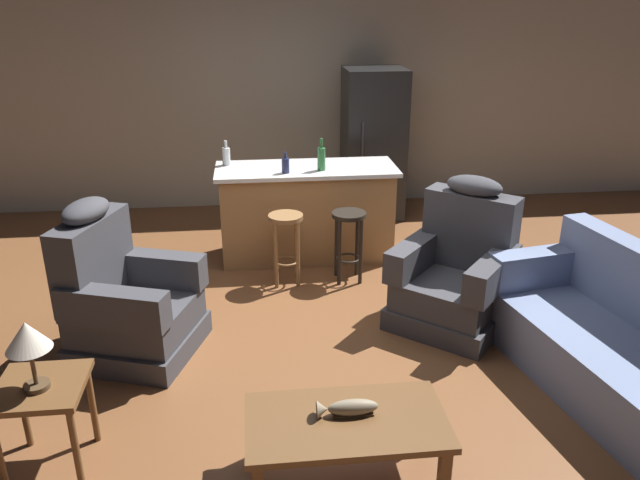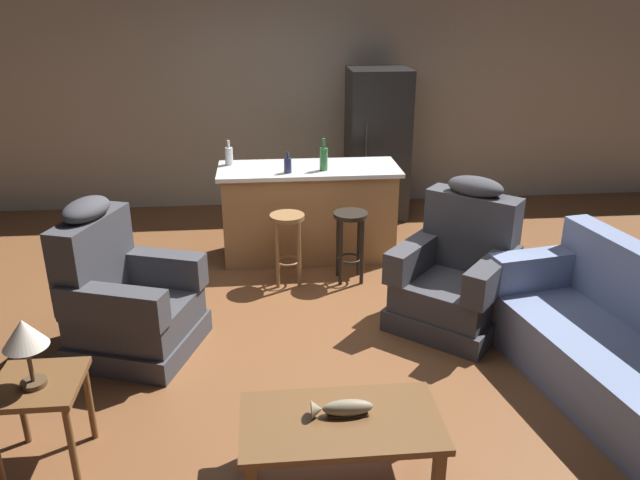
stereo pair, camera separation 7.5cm
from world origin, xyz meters
TOP-DOWN VIEW (x-y plane):
  - ground_plane at (0.00, 0.00)m, footprint 12.00×12.00m
  - back_wall at (0.00, 3.12)m, footprint 12.00×0.05m
  - coffee_table at (-0.08, -1.89)m, footprint 1.10×0.60m
  - fish_figurine at (-0.07, -1.86)m, footprint 0.34×0.10m
  - couch at (1.90, -1.22)m, footprint 1.16×2.02m
  - recliner_near_lamp at (-1.52, -0.34)m, footprint 1.07×1.07m
  - recliner_near_island at (1.10, -0.16)m, footprint 1.18×1.18m
  - end_table at (-1.75, -1.59)m, footprint 0.48×0.48m
  - table_lamp at (-1.75, -1.62)m, footprint 0.24×0.24m
  - kitchen_island at (0.00, 1.35)m, footprint 1.80×0.70m
  - bar_stool_left at (-0.25, 0.72)m, footprint 0.32×0.32m
  - bar_stool_right at (0.34, 0.72)m, footprint 0.32×0.32m
  - refrigerator at (0.91, 2.55)m, footprint 0.70×0.69m
  - bottle_tall_green at (-0.79, 1.52)m, footprint 0.08×0.08m
  - bottle_short_amber at (0.14, 1.22)m, footprint 0.08×0.08m
  - bottle_wine_dark at (-0.21, 1.16)m, footprint 0.07×0.07m

SIDE VIEW (x-z plane):
  - ground_plane at x=0.00m, z-range 0.00..0.00m
  - couch at x=1.90m, z-range -0.13..0.81m
  - coffee_table at x=-0.08m, z-range 0.15..0.57m
  - recliner_near_lamp at x=-1.52m, z-range -0.18..1.02m
  - recliner_near_island at x=1.10m, z-range -0.18..1.02m
  - end_table at x=-1.75m, z-range 0.18..0.74m
  - fish_figurine at x=-0.07m, z-range 0.41..0.51m
  - bar_stool_left at x=-0.25m, z-range 0.13..0.81m
  - bar_stool_right at x=0.34m, z-range 0.13..0.81m
  - kitchen_island at x=0.00m, z-range 0.00..0.95m
  - table_lamp at x=-1.75m, z-range 0.66..1.07m
  - refrigerator at x=0.91m, z-range 0.00..1.76m
  - bottle_wine_dark at x=-0.21m, z-range 0.93..1.13m
  - bottle_tall_green at x=-0.79m, z-range 0.92..1.17m
  - bottle_short_amber at x=0.14m, z-range 0.91..1.23m
  - back_wall at x=0.00m, z-range 0.00..2.60m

